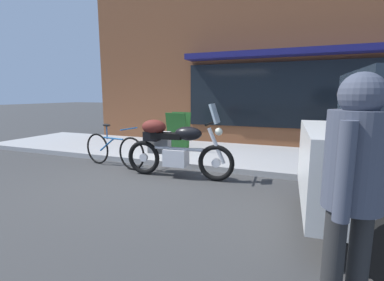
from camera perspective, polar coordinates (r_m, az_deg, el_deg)
ground_plane at (r=5.26m, az=-10.63°, el=-8.25°), size 80.00×80.00×0.00m
touring_motorcycle at (r=5.38m, az=-3.95°, el=-0.98°), size 2.15×0.62×1.42m
parked_bicycle at (r=6.38m, az=-15.64°, el=-1.79°), size 1.74×0.49×0.94m
pedestrian_walking at (r=2.13m, az=30.04°, el=-5.61°), size 0.49×0.53×1.72m
sandwich_board_sign at (r=7.38m, az=-2.76°, el=1.89°), size 0.55×0.42×0.99m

